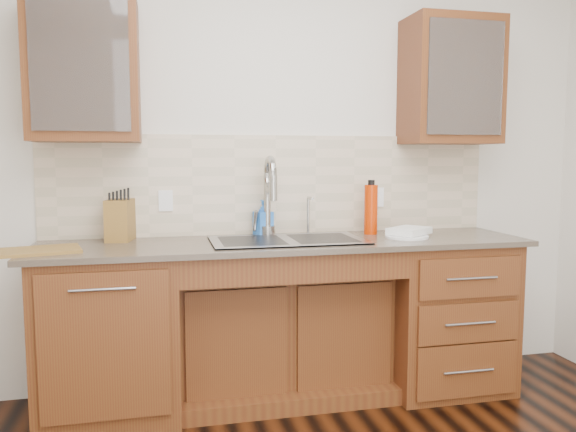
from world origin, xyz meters
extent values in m
cube|color=silver|center=(0.00, 1.80, 1.35)|extent=(4.00, 0.10, 2.70)
cube|color=#593014|center=(-0.95, 1.44, 0.44)|extent=(0.70, 0.62, 0.88)
cube|color=#593014|center=(0.00, 1.53, 0.35)|extent=(1.20, 0.44, 0.70)
cube|color=#593014|center=(0.95, 1.44, 0.44)|extent=(0.70, 0.62, 0.88)
cube|color=#84705B|center=(0.00, 1.43, 0.90)|extent=(2.70, 0.65, 0.03)
cube|color=beige|center=(0.00, 1.74, 1.21)|extent=(2.70, 0.02, 0.59)
cube|color=#9E9EA5|center=(0.00, 1.41, 0.83)|extent=(0.84, 0.46, 0.19)
cylinder|color=#999993|center=(-0.07, 1.64, 1.11)|extent=(0.04, 0.04, 0.40)
cylinder|color=#999993|center=(0.18, 1.65, 1.03)|extent=(0.02, 0.02, 0.24)
cube|color=#593014|center=(-1.05, 1.58, 1.83)|extent=(0.55, 0.34, 0.75)
cube|color=#593014|center=(1.05, 1.58, 1.83)|extent=(0.55, 0.34, 0.75)
cube|color=white|center=(-0.65, 1.73, 1.12)|extent=(0.08, 0.01, 0.12)
cube|color=white|center=(0.65, 1.73, 1.12)|extent=(0.08, 0.01, 0.12)
imported|color=blue|center=(-0.09, 1.67, 1.01)|extent=(0.12, 0.12, 0.21)
cylinder|color=#B72700|center=(0.55, 1.58, 1.06)|extent=(0.09, 0.09, 0.30)
cylinder|color=white|center=(0.70, 1.38, 0.92)|extent=(0.29, 0.29, 0.01)
cube|color=silver|center=(0.73, 1.42, 0.94)|extent=(0.30, 0.28, 0.04)
cube|color=#A06926|center=(-0.90, 1.64, 1.02)|extent=(0.16, 0.22, 0.23)
cube|color=olive|center=(-1.25, 1.32, 0.92)|extent=(0.41, 0.33, 0.02)
imported|color=silver|center=(-1.10, 1.58, 1.77)|extent=(0.13, 0.13, 0.09)
imported|color=white|center=(-0.95, 1.58, 1.77)|extent=(0.14, 0.14, 0.10)
imported|color=silver|center=(0.94, 1.58, 1.77)|extent=(0.17, 0.17, 0.10)
imported|color=white|center=(1.17, 1.58, 1.77)|extent=(0.11, 0.11, 0.09)
camera|label=1|loc=(-0.67, -1.57, 1.37)|focal=35.00mm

